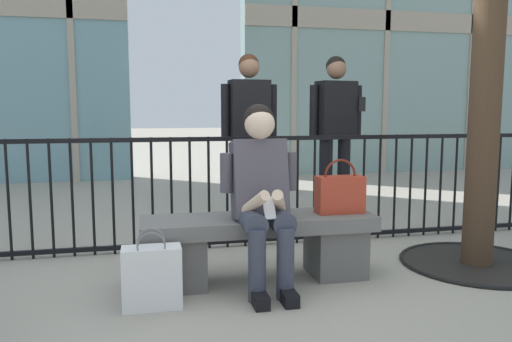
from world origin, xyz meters
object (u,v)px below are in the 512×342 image
(shopping_bag, at_px, (152,277))
(bystander_further_back, at_px, (335,127))
(bystander_at_railing, at_px, (249,128))
(seated_person_with_phone, at_px, (262,190))
(handbag_on_bench, at_px, (340,193))
(stone_bench, at_px, (259,242))

(shopping_bag, relative_size, bystander_further_back, 0.28)
(shopping_bag, distance_m, bystander_at_railing, 2.24)
(bystander_at_railing, bearing_deg, shopping_bag, -117.93)
(seated_person_with_phone, height_order, shopping_bag, seated_person_with_phone)
(handbag_on_bench, height_order, shopping_bag, handbag_on_bench)
(seated_person_with_phone, relative_size, bystander_further_back, 0.71)
(seated_person_with_phone, bearing_deg, bystander_at_railing, 81.00)
(shopping_bag, bearing_deg, seated_person_with_phone, 15.99)
(handbag_on_bench, xyz_separation_m, bystander_further_back, (0.56, 1.52, 0.41))
(handbag_on_bench, relative_size, bystander_at_railing, 0.22)
(handbag_on_bench, xyz_separation_m, bystander_at_railing, (-0.33, 1.52, 0.41))
(seated_person_with_phone, bearing_deg, bystander_further_back, 54.85)
(bystander_further_back, bearing_deg, bystander_at_railing, 179.94)
(bystander_at_railing, relative_size, bystander_further_back, 1.00)
(shopping_bag, bearing_deg, stone_bench, 24.63)
(handbag_on_bench, xyz_separation_m, shopping_bag, (-1.31, -0.32, -0.40))
(seated_person_with_phone, relative_size, bystander_at_railing, 0.71)
(stone_bench, distance_m, bystander_at_railing, 1.70)
(stone_bench, height_order, handbag_on_bench, handbag_on_bench)
(stone_bench, relative_size, seated_person_with_phone, 1.32)
(stone_bench, bearing_deg, seated_person_with_phone, -94.91)
(seated_person_with_phone, distance_m, shopping_bag, 0.88)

